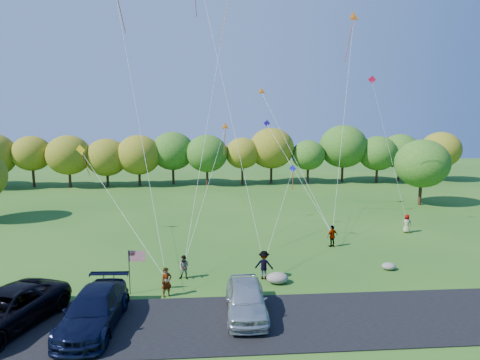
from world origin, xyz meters
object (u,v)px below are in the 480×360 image
object	(u,v)px
trash_barrel	(32,291)
minivan_navy	(94,310)
flyer_b	(184,267)
minivan_silver	(246,299)
flyer_c	(264,265)
flyer_e	(407,224)
flyer_a	(167,282)
minivan_dark	(5,310)
flyer_d	(332,236)

from	to	relation	value
trash_barrel	minivan_navy	bearing A→B (deg)	-39.92
minivan_navy	trash_barrel	bearing A→B (deg)	143.02
trash_barrel	flyer_b	bearing A→B (deg)	15.50
minivan_silver	flyer_c	xyz separation A→B (m)	(1.57, 4.87, -0.02)
flyer_b	trash_barrel	size ratio (longest dim) A/B	1.54
minivan_navy	flyer_e	bearing A→B (deg)	36.42
minivan_silver	flyer_c	size ratio (longest dim) A/B	2.80
flyer_a	minivan_navy	bearing A→B (deg)	-160.78
flyer_c	minivan_dark	bearing A→B (deg)	34.57
flyer_b	minivan_navy	bearing A→B (deg)	-110.28
minivan_silver	flyer_d	size ratio (longest dim) A/B	2.97
minivan_navy	flyer_c	distance (m)	10.64
flyer_d	trash_barrel	xyz separation A→B (m)	(-19.55, -8.08, -0.36)
minivan_dark	flyer_e	distance (m)	30.84
flyer_c	flyer_b	bearing A→B (deg)	8.79
flyer_a	flyer_c	world-z (taller)	flyer_c
minivan_dark	minivan_navy	world-z (taller)	minivan_dark
minivan_dark	minivan_silver	size ratio (longest dim) A/B	1.29
flyer_d	minivan_silver	bearing A→B (deg)	29.48
minivan_silver	flyer_a	world-z (taller)	minivan_silver
minivan_silver	flyer_b	distance (m)	6.22
minivan_dark	flyer_a	distance (m)	8.05
minivan_silver	flyer_b	world-z (taller)	minivan_silver
flyer_d	minivan_dark	bearing A→B (deg)	5.23
minivan_dark	minivan_navy	bearing A→B (deg)	16.74
minivan_navy	flyer_e	size ratio (longest dim) A/B	3.72
minivan_navy	minivan_silver	distance (m)	7.50
minivan_navy	flyer_b	distance (m)	7.20
minivan_silver	minivan_dark	bearing A→B (deg)	-176.22
minivan_silver	flyer_e	bearing A→B (deg)	44.39
minivan_dark	flyer_e	xyz separation A→B (m)	(27.05, 14.81, -0.16)
minivan_dark	flyer_b	xyz separation A→B (m)	(8.28, 5.69, -0.21)
minivan_silver	flyer_c	distance (m)	5.12
minivan_dark	minivan_silver	distance (m)	11.71
minivan_dark	trash_barrel	bearing A→B (deg)	112.28
minivan_silver	flyer_d	world-z (taller)	minivan_silver
flyer_d	flyer_e	world-z (taller)	flyer_d
flyer_a	trash_barrel	xyz separation A→B (m)	(-7.51, 0.20, -0.36)
flyer_d	flyer_e	size ratio (longest dim) A/B	1.05
flyer_a	trash_barrel	world-z (taller)	flyer_a
flyer_d	flyer_b	bearing A→B (deg)	2.02
minivan_navy	flyer_b	world-z (taller)	minivan_navy
flyer_c	flyer_a	bearing A→B (deg)	33.17
flyer_d	flyer_c	bearing A→B (deg)	19.31
flyer_b	flyer_d	world-z (taller)	flyer_d
flyer_b	flyer_c	size ratio (longest dim) A/B	0.84
flyer_b	flyer_e	bearing A→B (deg)	39.75
flyer_c	flyer_e	bearing A→B (deg)	-132.99
minivan_silver	flyer_a	size ratio (longest dim) A/B	2.98
flyer_e	minivan_silver	bearing A→B (deg)	61.58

